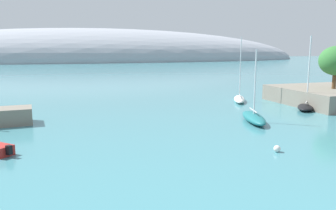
{
  "coord_description": "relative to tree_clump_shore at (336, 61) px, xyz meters",
  "views": [
    {
      "loc": [
        -13.82,
        -9.09,
        8.92
      ],
      "look_at": [
        -2.19,
        27.53,
        2.49
      ],
      "focal_mm": 36.72,
      "sensor_mm": 36.0,
      "label": 1
    }
  ],
  "objects": [
    {
      "name": "distant_ridge",
      "position": [
        -16.36,
        198.6,
        -6.91
      ],
      "size": [
        309.86,
        85.35,
        43.79
      ],
      "primitive_type": "ellipsoid",
      "color": "#999EA8",
      "rests_on": "ground"
    },
    {
      "name": "sailboat_teal_near_shore",
      "position": [
        -18.74,
        -7.43,
        -6.33
      ],
      "size": [
        4.25,
        7.95,
        8.72
      ],
      "rotation": [
        0.0,
        0.0,
        4.41
      ],
      "color": "#1E6B70",
      "rests_on": "water"
    },
    {
      "name": "sailboat_white_mid_mooring",
      "position": [
        -12.44,
        7.32,
        -6.39
      ],
      "size": [
        4.96,
        7.35,
        10.72
      ],
      "rotation": [
        0.0,
        0.0,
        1.09
      ],
      "color": "white",
      "rests_on": "water"
    },
    {
      "name": "mooring_buoy_white",
      "position": [
        -23.33,
        -18.72,
        -6.61
      ],
      "size": [
        0.59,
        0.59,
        0.59
      ],
      "primitive_type": "sphere",
      "color": "silver",
      "rests_on": "water"
    },
    {
      "name": "sailboat_black_outer_mooring",
      "position": [
        -6.9,
        -2.39,
        -6.33
      ],
      "size": [
        6.04,
        6.03,
        10.57
      ],
      "rotation": [
        0.0,
        0.0,
        0.78
      ],
      "color": "black",
      "rests_on": "water"
    },
    {
      "name": "tree_clump_shore",
      "position": [
        0.0,
        0.0,
        0.0
      ],
      "size": [
        5.04,
        5.04,
        6.65
      ],
      "color": "brown",
      "rests_on": "shore_outcrop"
    }
  ]
}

